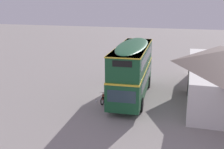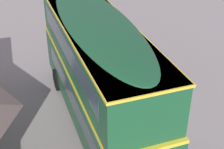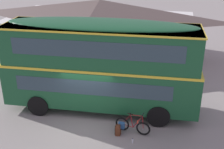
# 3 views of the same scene
# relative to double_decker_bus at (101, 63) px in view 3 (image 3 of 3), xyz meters

# --- Properties ---
(ground_plane) EXTENTS (120.00, 120.00, 0.00)m
(ground_plane) POSITION_rel_double_decker_bus_xyz_m (-0.40, -1.49, -2.64)
(ground_plane) COLOR gray
(double_decker_bus) EXTENTS (9.92, 2.97, 4.79)m
(double_decker_bus) POSITION_rel_double_decker_bus_xyz_m (0.00, 0.00, 0.00)
(double_decker_bus) COLOR black
(double_decker_bus) RESTS_ON ground
(touring_bicycle) EXTENTS (1.69, 0.50, 1.06)m
(touring_bicycle) POSITION_rel_double_decker_bus_xyz_m (1.89, -1.86, -2.27)
(touring_bicycle) COLOR black
(touring_bicycle) RESTS_ON ground
(backpack_on_ground) EXTENTS (0.32, 0.32, 0.51)m
(backpack_on_ground) POSITION_rel_double_decker_bus_xyz_m (1.32, -2.16, -2.38)
(backpack_on_ground) COLOR #592D19
(backpack_on_ground) RESTS_ON ground
(water_bottle_clear_plastic) EXTENTS (0.07, 0.07, 0.24)m
(water_bottle_clear_plastic) POSITION_rel_double_decker_bus_xyz_m (2.07, -2.63, -2.53)
(water_bottle_clear_plastic) COLOR silver
(water_bottle_clear_plastic) RESTS_ON ground
(pub_building) EXTENTS (14.41, 7.48, 4.32)m
(pub_building) POSITION_rel_double_decker_bus_xyz_m (-2.12, 8.24, -0.44)
(pub_building) COLOR silver
(pub_building) RESTS_ON ground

